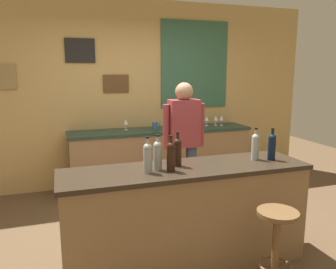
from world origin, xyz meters
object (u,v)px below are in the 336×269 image
at_px(bartender, 184,140).
at_px(wine_bottle_e, 255,145).
at_px(wine_glass_a, 126,122).
at_px(coffee_mug, 155,125).
at_px(wine_glass_b, 178,121).
at_px(wine_glass_e, 222,118).
at_px(wine_bottle_a, 148,157).
at_px(bar_stool, 276,237).
at_px(wine_glass_c, 207,119).
at_px(wine_bottle_d, 178,151).
at_px(wine_bottle_b, 158,154).
at_px(wine_bottle_c, 171,155).
at_px(wine_glass_d, 216,119).
at_px(wine_bottle_f, 272,146).

xyz_separation_m(bartender, wine_bottle_e, (0.34, -0.98, 0.12)).
bearing_deg(bartender, wine_glass_a, 112.88).
bearing_deg(coffee_mug, wine_glass_b, -16.66).
xyz_separation_m(bartender, wine_glass_e, (1.05, 1.07, 0.07)).
relative_size(wine_bottle_a, wine_glass_e, 1.97).
relative_size(bar_stool, wine_glass_c, 4.39).
distance_m(wine_bottle_d, coffee_mug, 2.10).
xyz_separation_m(wine_bottle_d, wine_bottle_e, (0.77, -0.02, 0.00)).
relative_size(bartender, wine_bottle_b, 5.29).
relative_size(wine_bottle_c, wine_glass_c, 1.97).
bearing_deg(wine_glass_d, wine_bottle_d, -124.18).
relative_size(wine_glass_c, wine_glass_e, 1.00).
bearing_deg(wine_bottle_b, wine_bottle_c, -34.66).
height_order(bar_stool, wine_bottle_b, wine_bottle_b).
distance_m(bartender, wine_glass_e, 1.50).
height_order(wine_bottle_c, wine_glass_b, wine_bottle_c).
height_order(wine_glass_a, wine_glass_c, same).
bearing_deg(wine_bottle_c, coffee_mug, 77.25).
xyz_separation_m(wine_glass_c, wine_glass_d, (0.16, -0.00, 0.00)).
xyz_separation_m(wine_glass_a, wine_glass_d, (1.44, -0.05, 0.00)).
distance_m(wine_bottle_a, wine_bottle_c, 0.20).
height_order(bartender, wine_glass_e, bartender).
bearing_deg(wine_bottle_d, wine_glass_a, 91.34).
height_order(wine_bottle_f, wine_glass_d, wine_bottle_f).
relative_size(wine_bottle_f, wine_glass_c, 1.97).
bearing_deg(wine_bottle_a, wine_bottle_f, 1.15).
bearing_deg(wine_bottle_d, wine_bottle_f, -5.36).
bearing_deg(wine_bottle_f, wine_bottle_c, -177.62).
distance_m(wine_bottle_c, coffee_mug, 2.25).
distance_m(wine_bottle_a, wine_bottle_e, 1.08).
bearing_deg(wine_glass_d, wine_bottle_b, -127.02).
distance_m(wine_bottle_e, wine_bottle_f, 0.15).
xyz_separation_m(wine_bottle_e, wine_glass_d, (0.61, 2.07, -0.05)).
bearing_deg(wine_bottle_f, wine_glass_a, 113.84).
height_order(wine_bottle_e, wine_bottle_f, same).
distance_m(wine_bottle_e, wine_glass_c, 2.12).
bearing_deg(wine_bottle_e, wine_glass_a, 111.24).
height_order(wine_bottle_c, wine_glass_d, wine_bottle_c).
relative_size(bar_stool, wine_bottle_d, 2.22).
height_order(wine_bottle_a, wine_bottle_e, same).
relative_size(wine_glass_a, coffee_mug, 1.24).
relative_size(bar_stool, wine_glass_e, 4.39).
distance_m(bar_stool, wine_bottle_e, 0.88).
bearing_deg(wine_glass_a, wine_glass_d, -1.86).
bearing_deg(wine_glass_c, wine_bottle_c, -121.55).
height_order(bartender, wine_bottle_c, bartender).
xyz_separation_m(bar_stool, wine_glass_a, (-0.65, 2.73, 0.55)).
bearing_deg(wine_bottle_b, wine_glass_d, 52.98).
xyz_separation_m(wine_bottle_d, wine_glass_c, (1.23, 2.05, -0.05)).
height_order(wine_bottle_b, wine_bottle_e, same).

